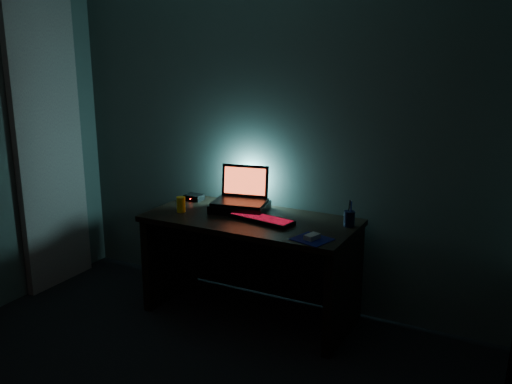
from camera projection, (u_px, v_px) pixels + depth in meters
room at (78, 208)px, 2.52m from camera, size 3.50×4.00×2.50m
desk at (254, 250)px, 4.15m from camera, size 1.50×0.70×0.75m
curtain at (49, 146)px, 4.53m from camera, size 0.06×0.65×2.30m
riser at (240, 207)px, 4.19m from camera, size 0.45×0.37×0.06m
laptop at (242, 193)px, 4.21m from camera, size 0.42×0.35×0.26m
keyboard at (261, 219)px, 3.96m from camera, size 0.50×0.23×0.03m
mousepad at (312, 239)px, 3.59m from camera, size 0.27×0.25×0.00m
mouse at (312, 237)px, 3.59m from camera, size 0.09×0.11×0.03m
pen_cup at (349, 219)px, 3.84m from camera, size 0.09×0.09×0.11m
juice_glass at (181, 204)px, 4.16m from camera, size 0.08×0.08×0.11m
router at (194, 197)px, 4.48m from camera, size 0.14×0.11×0.04m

